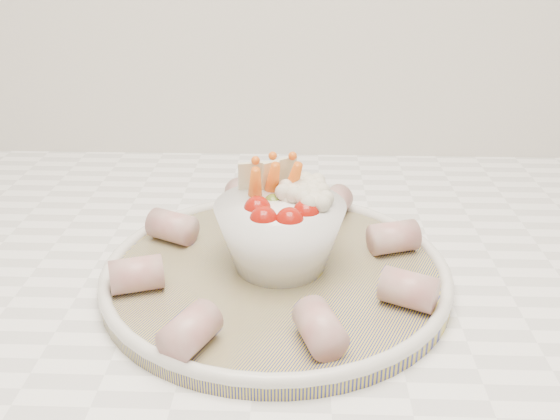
{
  "coord_description": "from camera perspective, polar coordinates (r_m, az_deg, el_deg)",
  "views": [
    {
      "loc": [
        -0.14,
        0.89,
        1.23
      ],
      "look_at": [
        -0.16,
        1.4,
        0.99
      ],
      "focal_mm": 40.0,
      "sensor_mm": 36.0,
      "label": 1
    }
  ],
  "objects": [
    {
      "name": "cured_meat_rolls",
      "position": [
        0.58,
        -0.47,
        -4.05
      ],
      "size": [
        0.29,
        0.3,
        0.03
      ],
      "color": "#A44D4B",
      "rests_on": "serving_platter"
    },
    {
      "name": "veggie_bowl",
      "position": [
        0.57,
        0.15,
        -1.77
      ],
      "size": [
        0.12,
        0.12,
        0.1
      ],
      "color": "white",
      "rests_on": "serving_platter"
    },
    {
      "name": "serving_platter",
      "position": [
        0.59,
        -0.36,
        -5.73
      ],
      "size": [
        0.43,
        0.43,
        0.02
      ],
      "color": "navy",
      "rests_on": "kitchen_counter"
    }
  ]
}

